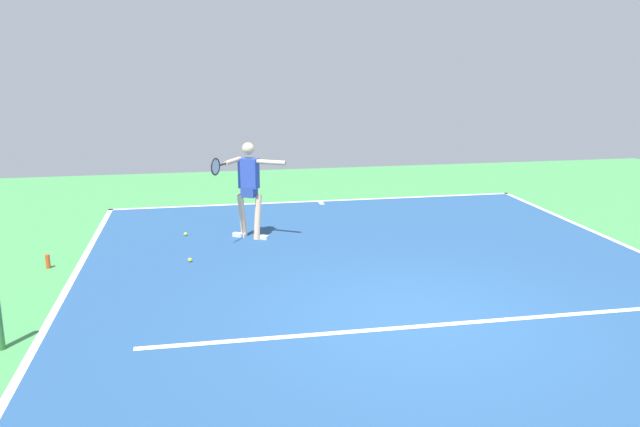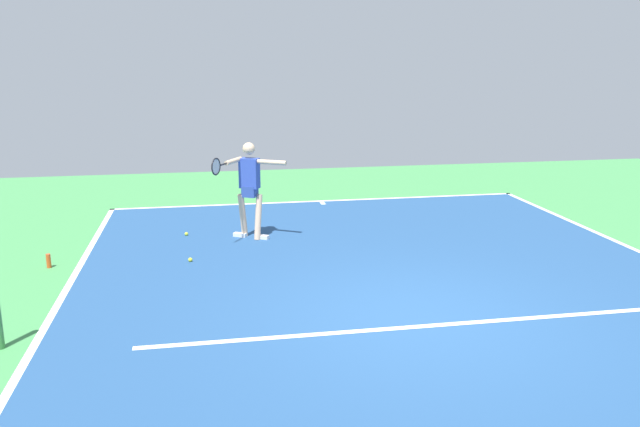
# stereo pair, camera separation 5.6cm
# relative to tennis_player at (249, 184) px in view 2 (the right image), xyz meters

# --- Properties ---
(ground_plane) EXTENTS (22.46, 22.46, 0.00)m
(ground_plane) POSITION_rel_tennis_player_xyz_m (-1.81, 4.03, -1.00)
(ground_plane) COLOR #428E4C
(court_surface) EXTENTS (9.24, 13.79, 0.00)m
(court_surface) POSITION_rel_tennis_player_xyz_m (-1.81, 4.03, -1.00)
(court_surface) COLOR navy
(court_surface) RESTS_ON ground_plane
(court_line_baseline_near) EXTENTS (9.24, 0.10, 0.01)m
(court_line_baseline_near) POSITION_rel_tennis_player_xyz_m (-1.81, -2.82, -1.00)
(court_line_baseline_near) COLOR white
(court_line_baseline_near) RESTS_ON ground_plane
(court_line_sideline_right) EXTENTS (0.10, 13.79, 0.01)m
(court_line_sideline_right) POSITION_rel_tennis_player_xyz_m (2.76, 4.03, -1.00)
(court_line_sideline_right) COLOR white
(court_line_sideline_right) RESTS_ON ground_plane
(court_line_service) EXTENTS (6.93, 0.10, 0.01)m
(court_line_service) POSITION_rel_tennis_player_xyz_m (-1.81, 4.31, -1.00)
(court_line_service) COLOR white
(court_line_service) RESTS_ON ground_plane
(court_line_centre_mark) EXTENTS (0.10, 0.30, 0.01)m
(court_line_centre_mark) POSITION_rel_tennis_player_xyz_m (-1.81, -2.62, -1.00)
(court_line_centre_mark) COLOR white
(court_line_centre_mark) RESTS_ON ground_plane
(tennis_player) EXTENTS (1.31, 1.03, 1.74)m
(tennis_player) POSITION_rel_tennis_player_xyz_m (0.00, 0.00, 0.00)
(tennis_player) COLOR beige
(tennis_player) RESTS_ON ground_plane
(tennis_ball_near_service_line) EXTENTS (0.07, 0.07, 0.07)m
(tennis_ball_near_service_line) POSITION_rel_tennis_player_xyz_m (1.05, 1.20, -0.97)
(tennis_ball_near_service_line) COLOR yellow
(tennis_ball_near_service_line) RESTS_ON ground_plane
(tennis_ball_by_sideline) EXTENTS (0.07, 0.07, 0.07)m
(tennis_ball_by_sideline) POSITION_rel_tennis_player_xyz_m (1.14, -0.39, -0.97)
(tennis_ball_by_sideline) COLOR #CCE033
(tennis_ball_by_sideline) RESTS_ON ground_plane
(water_bottle) EXTENTS (0.07, 0.07, 0.22)m
(water_bottle) POSITION_rel_tennis_player_xyz_m (3.21, 1.11, -0.89)
(water_bottle) COLOR #D84C1E
(water_bottle) RESTS_ON ground_plane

